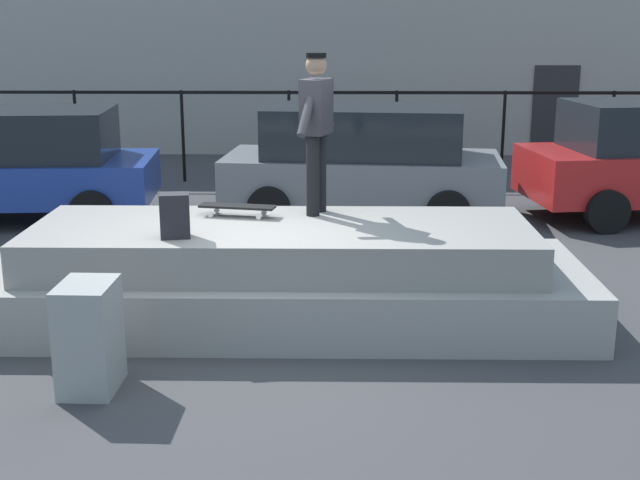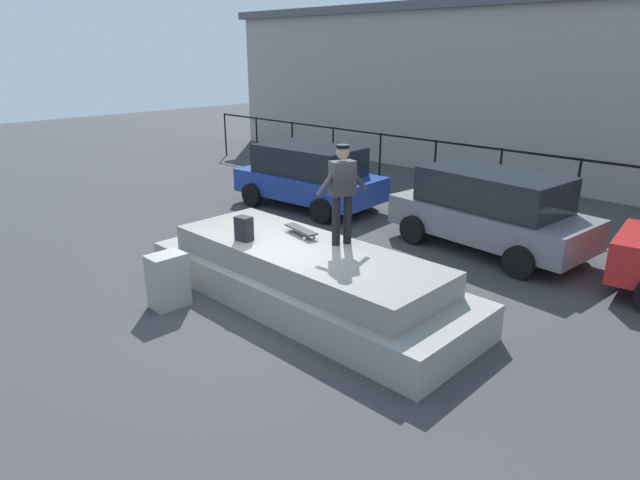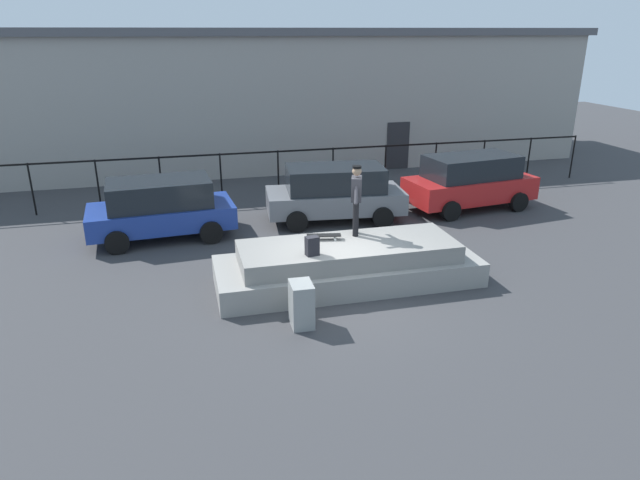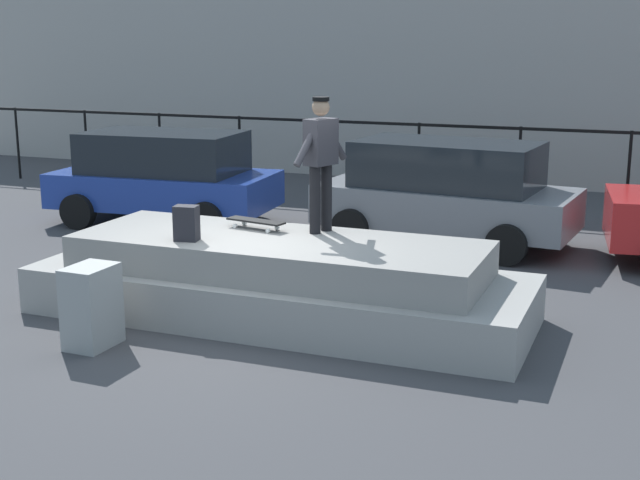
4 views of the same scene
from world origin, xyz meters
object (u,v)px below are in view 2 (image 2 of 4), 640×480
Objects in this scene: backpack at (244,229)px; car_grey_hatchback_mid at (491,209)px; car_blue_hatchback_near at (309,175)px; utility_box at (168,281)px; skateboarder at (342,188)px; skateboard at (301,230)px.

backpack is 5.48m from car_grey_hatchback_mid.
car_blue_hatchback_near is 4.49× the size of utility_box.
skateboarder reaches higher than backpack.
backpack is at bearing -119.21° from skateboard.
backpack is (-1.33, -1.04, -0.76)m from skateboarder.
skateboarder reaches higher than car_grey_hatchback_mid.
car_blue_hatchback_near is at bearing 133.80° from skateboard.
skateboarder is 0.39× the size of car_grey_hatchback_mid.
car_grey_hatchback_mid is (0.63, 4.07, -1.06)m from skateboarder.
utility_box is at bearing 57.07° from backpack.
skateboarder is at bearing -152.03° from backpack.
utility_box is (-2.48, -6.36, -0.44)m from car_grey_hatchback_mid.
utility_box is at bearing -115.54° from skateboard.
skateboard is (-0.83, -0.16, -0.88)m from skateboarder.
skateboarder is 1.85m from backpack.
backpack is 5.85m from car_blue_hatchback_near.
utility_box is (-1.02, -2.13, -0.63)m from skateboard.
utility_box is (-1.85, -2.29, -1.51)m from skateboarder.
skateboard is at bearing -46.20° from car_blue_hatchback_near.
utility_box is (2.77, -6.08, -0.43)m from car_blue_hatchback_near.
skateboard is 4.47m from car_grey_hatchback_mid.
backpack is 0.10× the size of car_blue_hatchback_near.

